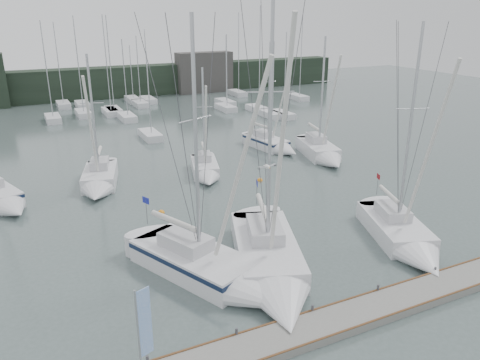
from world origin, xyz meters
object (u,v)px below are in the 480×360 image
(sailboat_mid_d, at_px, (274,145))
(buoy_a, at_px, (161,213))
(sailboat_mid_c, at_px, (206,172))
(sailboat_near_left, at_px, (220,273))
(sailboat_mid_e, at_px, (323,154))
(sailboat_mid_b, at_px, (99,183))
(dock_banner, at_px, (143,329))
(buoy_b, at_px, (260,181))
(sailboat_mid_a, at_px, (1,200))
(sailboat_near_right, at_px, (407,241))
(sailboat_near_center, at_px, (273,273))

(sailboat_mid_d, bearing_deg, buoy_a, -154.79)
(sailboat_mid_c, distance_m, buoy_a, 8.24)
(sailboat_near_left, xyz_separation_m, sailboat_mid_e, (18.04, 16.06, -0.04))
(sailboat_near_left, relative_size, sailboat_mid_e, 1.19)
(sailboat_mid_c, distance_m, sailboat_mid_d, 10.80)
(sailboat_mid_b, height_order, buoy_a, sailboat_mid_b)
(sailboat_mid_d, height_order, dock_banner, sailboat_mid_d)
(buoy_b, bearing_deg, sailboat_mid_d, 53.18)
(sailboat_near_left, relative_size, dock_banner, 3.51)
(sailboat_mid_a, bearing_deg, buoy_b, -29.25)
(buoy_a, bearing_deg, sailboat_near_right, -44.74)
(sailboat_near_center, height_order, sailboat_near_right, sailboat_near_center)
(sailboat_near_left, relative_size, buoy_b, 30.28)
(sailboat_near_center, relative_size, dock_banner, 4.00)
(sailboat_mid_b, bearing_deg, dock_banner, -80.53)
(sailboat_mid_d, xyz_separation_m, buoy_b, (-5.76, -7.69, -0.55))
(sailboat_near_center, relative_size, buoy_b, 34.54)
(sailboat_mid_c, distance_m, sailboat_mid_e, 12.32)
(sailboat_near_left, height_order, sailboat_mid_a, sailboat_near_left)
(sailboat_near_center, xyz_separation_m, buoy_a, (-2.74, 11.56, -0.60))
(sailboat_near_left, distance_m, sailboat_mid_d, 26.12)
(sailboat_near_center, relative_size, buoy_a, 35.04)
(sailboat_near_left, distance_m, sailboat_mid_b, 17.63)
(dock_banner, bearing_deg, buoy_b, 30.40)
(sailboat_near_right, distance_m, sailboat_mid_d, 22.82)
(sailboat_near_center, height_order, sailboat_mid_b, sailboat_near_center)
(sailboat_near_left, bearing_deg, sailboat_mid_e, 17.87)
(sailboat_near_center, height_order, sailboat_mid_a, sailboat_near_center)
(sailboat_near_left, xyz_separation_m, sailboat_mid_c, (5.72, 16.26, -0.12))
(sailboat_near_right, xyz_separation_m, sailboat_mid_e, (6.15, 17.48, 0.06))
(sailboat_near_left, relative_size, sailboat_near_right, 1.04)
(buoy_a, relative_size, dock_banner, 0.11)
(buoy_a, bearing_deg, dock_banner, -108.45)
(sailboat_near_right, relative_size, sailboat_mid_b, 1.24)
(sailboat_near_right, bearing_deg, sailboat_mid_a, 160.93)
(sailboat_near_left, height_order, sailboat_mid_b, sailboat_near_left)
(sailboat_mid_d, bearing_deg, dock_banner, -137.22)
(sailboat_near_center, relative_size, sailboat_mid_e, 1.36)
(sailboat_mid_d, bearing_deg, sailboat_near_center, -129.16)
(sailboat_mid_a, height_order, sailboat_mid_e, sailboat_mid_e)
(sailboat_near_left, bearing_deg, sailboat_mid_c, 46.82)
(sailboat_near_center, distance_m, buoy_a, 11.90)
(sailboat_near_right, bearing_deg, sailboat_mid_c, 129.14)
(sailboat_near_center, distance_m, sailboat_mid_a, 22.13)
(sailboat_mid_c, xyz_separation_m, buoy_b, (3.88, -2.83, -0.52))
(sailboat_near_center, xyz_separation_m, dock_banner, (-8.15, -4.64, 2.30))
(sailboat_near_left, relative_size, buoy_a, 30.72)
(dock_banner, bearing_deg, sailboat_mid_b, 63.16)
(sailboat_near_right, height_order, buoy_b, sailboat_near_right)
(sailboat_near_left, distance_m, buoy_b, 16.53)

